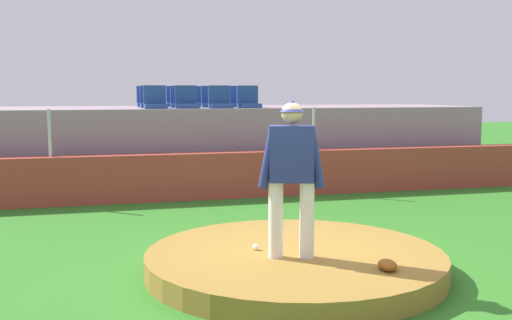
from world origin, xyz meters
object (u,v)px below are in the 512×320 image
object	(u,v)px
fielding_glove	(387,265)
stadium_chair_8	(147,100)
stadium_chair_9	(177,100)
stadium_chair_11	(234,100)
stadium_chair_0	(155,101)
stadium_chair_7	(241,100)
stadium_chair_1	(187,101)
pitcher	(292,167)
stadium_chair_3	(249,101)
stadium_chair_6	(212,101)
stadium_chair_4	(151,101)
stadium_chair_5	(182,101)
baseball	(256,247)
stadium_chair_2	(220,101)

from	to	relation	value
fielding_glove	stadium_chair_8	distance (m)	9.42
stadium_chair_9	stadium_chair_11	bearing A→B (deg)	178.90
stadium_chair_0	stadium_chair_7	size ratio (longest dim) A/B	1.00
stadium_chair_1	fielding_glove	bearing A→B (deg)	98.30
pitcher	stadium_chair_7	size ratio (longest dim) A/B	3.64
stadium_chair_3	stadium_chair_6	distance (m)	1.06
stadium_chair_4	stadium_chair_5	distance (m)	0.70
stadium_chair_6	stadium_chair_7	distance (m)	0.69
fielding_glove	stadium_chair_3	size ratio (longest dim) A/B	0.60
pitcher	stadium_chair_7	distance (m)	7.62
stadium_chair_1	stadium_chair_7	xyz separation A→B (m)	(1.41, 0.83, 0.00)
stadium_chair_8	pitcher	bearing A→B (deg)	96.49
pitcher	baseball	world-z (taller)	pitcher
fielding_glove	stadium_chair_0	xyz separation A→B (m)	(-1.76, 7.42, 1.64)
stadium_chair_6	stadium_chair_8	bearing A→B (deg)	-31.40
stadium_chair_2	stadium_chair_7	xyz separation A→B (m)	(0.67, 0.86, 0.00)
stadium_chair_5	stadium_chair_9	world-z (taller)	same
stadium_chair_4	stadium_chair_11	bearing A→B (deg)	-157.90
stadium_chair_1	stadium_chair_6	distance (m)	1.09
fielding_glove	stadium_chair_8	size ratio (longest dim) A/B	0.60
stadium_chair_2	stadium_chair_5	size ratio (longest dim) A/B	1.00
stadium_chair_2	baseball	bearing A→B (deg)	82.51
stadium_chair_7	stadium_chair_9	world-z (taller)	same
baseball	stadium_chair_0	xyz separation A→B (m)	(-0.59, 6.27, 1.66)
stadium_chair_4	stadium_chair_9	bearing A→B (deg)	-128.25
baseball	stadium_chair_2	world-z (taller)	stadium_chair_2
stadium_chair_8	stadium_chair_11	xyz separation A→B (m)	(2.15, -0.01, 0.00)
pitcher	stadium_chair_4	size ratio (longest dim) A/B	3.64
stadium_chair_2	stadium_chair_6	size ratio (longest dim) A/B	1.00
stadium_chair_3	stadium_chair_11	xyz separation A→B (m)	(0.03, 1.68, 0.00)
stadium_chair_1	stadium_chair_3	xyz separation A→B (m)	(1.39, 0.01, 0.00)
fielding_glove	stadium_chair_8	xyz separation A→B (m)	(-1.80, 9.10, 1.64)
fielding_glove	stadium_chair_11	bearing A→B (deg)	-169.04
stadium_chair_4	pitcher	bearing A→B (deg)	97.12
pitcher	stadium_chair_1	distance (m)	6.70
stadium_chair_1	stadium_chair_2	size ratio (longest dim) A/B	1.00
pitcher	stadium_chair_9	xyz separation A→B (m)	(-0.23, 8.38, 0.64)
baseball	stadium_chair_11	world-z (taller)	stadium_chair_11
stadium_chair_0	stadium_chair_8	size ratio (longest dim) A/B	1.00
stadium_chair_6	stadium_chair_11	world-z (taller)	same
fielding_glove	stadium_chair_1	xyz separation A→B (m)	(-1.08, 7.40, 1.64)
stadium_chair_5	stadium_chair_6	world-z (taller)	same
stadium_chair_0	stadium_chair_5	xyz separation A→B (m)	(0.68, 0.81, 0.00)
stadium_chair_1	stadium_chair_6	bearing A→B (deg)	-131.25
stadium_chair_0	stadium_chair_7	world-z (taller)	same
pitcher	fielding_glove	distance (m)	1.50
stadium_chair_0	stadium_chair_4	bearing A→B (deg)	-88.15
stadium_chair_3	stadium_chair_5	size ratio (longest dim) A/B	1.00
baseball	stadium_chair_7	distance (m)	7.43
stadium_chair_8	baseball	bearing A→B (deg)	94.58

